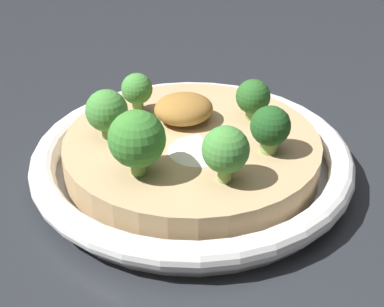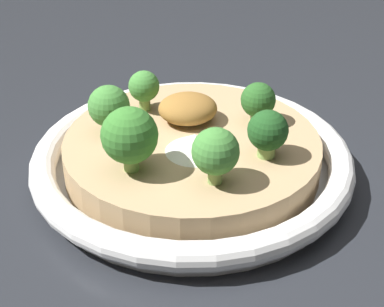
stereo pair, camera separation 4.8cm
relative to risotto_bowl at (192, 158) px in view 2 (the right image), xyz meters
name	(u,v)px [view 2 (the right image)]	position (x,y,z in m)	size (l,w,h in m)	color
ground_plane	(192,175)	(0.00, 0.00, -0.02)	(6.00, 6.00, 0.00)	#23262B
risotto_bowl	(192,158)	(0.00, 0.00, 0.00)	(0.26, 0.26, 0.04)	white
cheese_sprinkle	(189,143)	(0.00, -0.02, 0.03)	(0.05, 0.05, 0.01)	white
crispy_onion_garnish	(190,108)	(0.00, 0.03, 0.03)	(0.05, 0.04, 0.02)	olive
broccoli_front_right	(268,132)	(0.05, -0.03, 0.04)	(0.03, 0.03, 0.04)	#84A856
broccoli_back	(144,87)	(-0.03, 0.05, 0.04)	(0.03, 0.03, 0.04)	#759E4C
broccoli_front	(216,152)	(0.01, -0.06, 0.04)	(0.03, 0.03, 0.04)	#84A856
broccoli_front_left	(130,136)	(-0.05, -0.04, 0.05)	(0.04, 0.04, 0.05)	#759E4C
broccoli_right	(258,101)	(0.06, 0.02, 0.04)	(0.03, 0.03, 0.03)	#759E4C
broccoli_back_left	(109,107)	(-0.06, 0.02, 0.04)	(0.03, 0.03, 0.04)	#668E47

